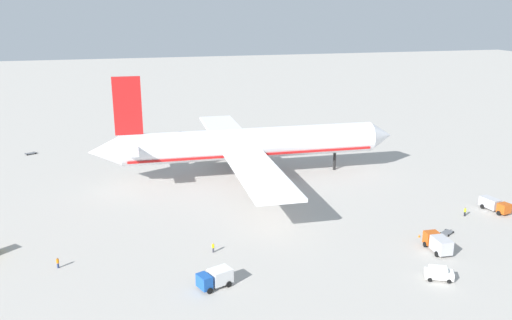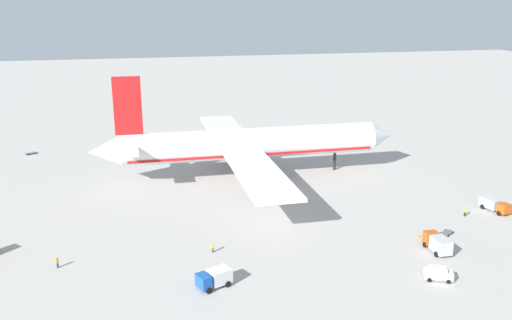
{
  "view_description": "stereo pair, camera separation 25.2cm",
  "coord_description": "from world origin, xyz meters",
  "px_view_note": "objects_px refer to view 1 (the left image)",
  "views": [
    {
      "loc": [
        -28.7,
        -116.64,
        38.83
      ],
      "look_at": [
        0.03,
        -3.82,
        4.9
      ],
      "focal_mm": 37.58,
      "sensor_mm": 36.0,
      "label": 1
    },
    {
      "loc": [
        -28.45,
        -116.7,
        38.83
      ],
      "look_at": [
        0.03,
        -3.82,
        4.9
      ],
      "focal_mm": 37.58,
      "sensor_mm": 36.0,
      "label": 2
    }
  ],
  "objects_px": {
    "ground_worker_1": "(465,212)",
    "traffic_cone_4": "(364,146)",
    "ground_worker_2": "(213,248)",
    "traffic_cone_0": "(341,139)",
    "service_truck_2": "(438,243)",
    "service_truck_3": "(495,205)",
    "traffic_cone_2": "(99,151)",
    "baggage_cart_1": "(179,132)",
    "service_van": "(439,273)",
    "traffic_cone_1": "(419,236)",
    "baggage_cart_2": "(447,232)",
    "baggage_cart_0": "(31,153)",
    "service_truck_0": "(215,278)",
    "ground_worker_0": "(58,263)",
    "airliner": "(247,144)"
  },
  "relations": [
    {
      "from": "traffic_cone_2",
      "to": "traffic_cone_4",
      "type": "distance_m",
      "value": 73.89
    },
    {
      "from": "airliner",
      "to": "traffic_cone_4",
      "type": "relative_size",
      "value": 132.03
    },
    {
      "from": "service_truck_2",
      "to": "service_van",
      "type": "relative_size",
      "value": 1.3
    },
    {
      "from": "airliner",
      "to": "service_truck_0",
      "type": "bearing_deg",
      "value": -108.4
    },
    {
      "from": "service_truck_2",
      "to": "baggage_cart_2",
      "type": "bearing_deg",
      "value": 45.99
    },
    {
      "from": "service_van",
      "to": "baggage_cart_0",
      "type": "height_order",
      "value": "service_van"
    },
    {
      "from": "service_truck_2",
      "to": "service_truck_3",
      "type": "height_order",
      "value": "service_truck_2"
    },
    {
      "from": "service_truck_3",
      "to": "traffic_cone_1",
      "type": "bearing_deg",
      "value": -160.3
    },
    {
      "from": "traffic_cone_0",
      "to": "traffic_cone_4",
      "type": "xyz_separation_m",
      "value": [
        3.3,
        -9.14,
        0.0
      ]
    },
    {
      "from": "traffic_cone_1",
      "to": "traffic_cone_2",
      "type": "xyz_separation_m",
      "value": [
        -55.4,
        71.31,
        0.0
      ]
    },
    {
      "from": "ground_worker_0",
      "to": "traffic_cone_1",
      "type": "xyz_separation_m",
      "value": [
        59.6,
        -3.56,
        -0.59
      ]
    },
    {
      "from": "ground_worker_1",
      "to": "traffic_cone_2",
      "type": "bearing_deg",
      "value": 136.77
    },
    {
      "from": "service_van",
      "to": "traffic_cone_2",
      "type": "height_order",
      "value": "service_van"
    },
    {
      "from": "traffic_cone_4",
      "to": "ground_worker_0",
      "type": "bearing_deg",
      "value": -144.28
    },
    {
      "from": "ground_worker_2",
      "to": "traffic_cone_0",
      "type": "distance_m",
      "value": 81.98
    },
    {
      "from": "airliner",
      "to": "baggage_cart_2",
      "type": "relative_size",
      "value": 23.92
    },
    {
      "from": "baggage_cart_2",
      "to": "service_truck_0",
      "type": "bearing_deg",
      "value": -169.35
    },
    {
      "from": "baggage_cart_0",
      "to": "ground_worker_1",
      "type": "relative_size",
      "value": 1.92
    },
    {
      "from": "service_truck_2",
      "to": "traffic_cone_1",
      "type": "height_order",
      "value": "service_truck_2"
    },
    {
      "from": "service_truck_2",
      "to": "traffic_cone_1",
      "type": "relative_size",
      "value": 10.51
    },
    {
      "from": "service_truck_0",
      "to": "traffic_cone_0",
      "type": "height_order",
      "value": "service_truck_0"
    },
    {
      "from": "traffic_cone_2",
      "to": "traffic_cone_4",
      "type": "relative_size",
      "value": 1.0
    },
    {
      "from": "baggage_cart_1",
      "to": "traffic_cone_2",
      "type": "relative_size",
      "value": 5.46
    },
    {
      "from": "service_truck_3",
      "to": "ground_worker_0",
      "type": "bearing_deg",
      "value": -177.26
    },
    {
      "from": "ground_worker_1",
      "to": "traffic_cone_1",
      "type": "distance_m",
      "value": 15.04
    },
    {
      "from": "baggage_cart_1",
      "to": "ground_worker_1",
      "type": "xyz_separation_m",
      "value": [
        44.98,
        -82.19,
        0.62
      ]
    },
    {
      "from": "ground_worker_1",
      "to": "traffic_cone_4",
      "type": "height_order",
      "value": "ground_worker_1"
    },
    {
      "from": "baggage_cart_2",
      "to": "traffic_cone_0",
      "type": "distance_m",
      "value": 68.61
    },
    {
      "from": "service_van",
      "to": "baggage_cart_2",
      "type": "bearing_deg",
      "value": 52.86
    },
    {
      "from": "baggage_cart_1",
      "to": "baggage_cart_2",
      "type": "distance_m",
      "value": 96.04
    },
    {
      "from": "service_van",
      "to": "traffic_cone_1",
      "type": "height_order",
      "value": "service_van"
    },
    {
      "from": "baggage_cart_1",
      "to": "traffic_cone_1",
      "type": "relative_size",
      "value": 5.46
    },
    {
      "from": "baggage_cart_0",
      "to": "service_truck_0",
      "type": "bearing_deg",
      "value": -66.29
    },
    {
      "from": "airliner",
      "to": "baggage_cart_2",
      "type": "distance_m",
      "value": 49.25
    },
    {
      "from": "airliner",
      "to": "ground_worker_2",
      "type": "height_order",
      "value": "airliner"
    },
    {
      "from": "service_truck_3",
      "to": "traffic_cone_1",
      "type": "height_order",
      "value": "service_truck_3"
    },
    {
      "from": "ground_worker_2",
      "to": "traffic_cone_2",
      "type": "xyz_separation_m",
      "value": [
        -19.75,
        68.32,
        -0.57
      ]
    },
    {
      "from": "traffic_cone_4",
      "to": "ground_worker_2",
      "type": "bearing_deg",
      "value": -133.49
    },
    {
      "from": "ground_worker_2",
      "to": "traffic_cone_1",
      "type": "distance_m",
      "value": 35.77
    },
    {
      "from": "ground_worker_2",
      "to": "service_van",
      "type": "bearing_deg",
      "value": -29.12
    },
    {
      "from": "baggage_cart_0",
      "to": "baggage_cart_1",
      "type": "xyz_separation_m",
      "value": [
        41.68,
        14.99,
        -0.0
      ]
    },
    {
      "from": "baggage_cart_1",
      "to": "baggage_cart_2",
      "type": "bearing_deg",
      "value": -67.4
    },
    {
      "from": "baggage_cart_2",
      "to": "traffic_cone_1",
      "type": "xyz_separation_m",
      "value": [
        -5.48,
        -0.03,
        0.01
      ]
    },
    {
      "from": "baggage_cart_0",
      "to": "service_truck_3",
      "type": "bearing_deg",
      "value": -35.26
    },
    {
      "from": "service_truck_0",
      "to": "baggage_cart_2",
      "type": "distance_m",
      "value": 43.47
    },
    {
      "from": "service_van",
      "to": "traffic_cone_1",
      "type": "xyz_separation_m",
      "value": [
        5.15,
        14.01,
        -0.76
      ]
    },
    {
      "from": "ground_worker_1",
      "to": "traffic_cone_4",
      "type": "xyz_separation_m",
      "value": [
        3.91,
        52.45,
        -0.61
      ]
    },
    {
      "from": "traffic_cone_1",
      "to": "baggage_cart_2",
      "type": "bearing_deg",
      "value": 0.36
    },
    {
      "from": "service_van",
      "to": "ground_worker_2",
      "type": "bearing_deg",
      "value": 150.88
    },
    {
      "from": "baggage_cart_0",
      "to": "baggage_cart_1",
      "type": "distance_m",
      "value": 44.29
    }
  ]
}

